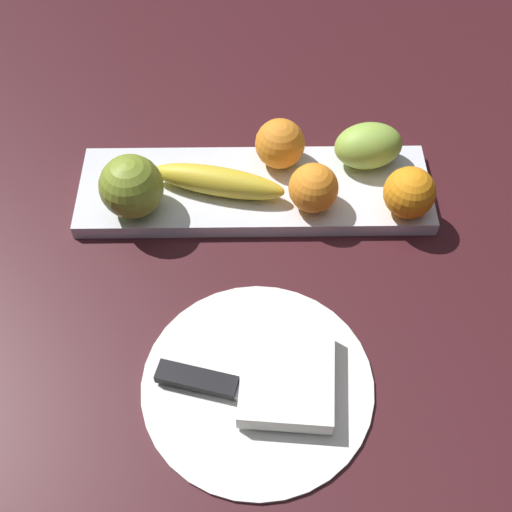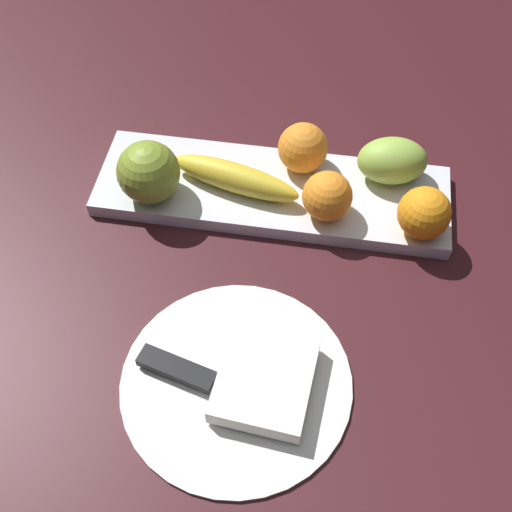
# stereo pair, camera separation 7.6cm
# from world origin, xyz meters

# --- Properties ---
(ground_plane) EXTENTS (2.40, 2.40, 0.00)m
(ground_plane) POSITION_xyz_m (0.00, 0.00, 0.00)
(ground_plane) COLOR #3B161B
(fruit_tray) EXTENTS (0.47, 0.14, 0.02)m
(fruit_tray) POSITION_xyz_m (-0.04, 0.02, 0.01)
(fruit_tray) COLOR silver
(fruit_tray) RESTS_ON ground_plane
(apple) EXTENTS (0.08, 0.08, 0.08)m
(apple) POSITION_xyz_m (-0.20, -0.02, 0.06)
(apple) COLOR olive
(apple) RESTS_ON fruit_tray
(banana) EXTENTS (0.18, 0.08, 0.04)m
(banana) POSITION_xyz_m (-0.09, 0.01, 0.04)
(banana) COLOR gold
(banana) RESTS_ON fruit_tray
(orange_near_apple) EXTENTS (0.06, 0.06, 0.06)m
(orange_near_apple) POSITION_xyz_m (0.03, -0.02, 0.05)
(orange_near_apple) COLOR orange
(orange_near_apple) RESTS_ON fruit_tray
(orange_near_banana) EXTENTS (0.07, 0.07, 0.07)m
(orange_near_banana) POSITION_xyz_m (-0.01, 0.06, 0.05)
(orange_near_banana) COLOR orange
(orange_near_banana) RESTS_ON fruit_tray
(orange_center) EXTENTS (0.07, 0.07, 0.07)m
(orange_center) POSITION_xyz_m (0.15, -0.03, 0.05)
(orange_center) COLOR orange
(orange_center) RESTS_ON fruit_tray
(grape_bunch) EXTENTS (0.10, 0.08, 0.06)m
(grape_bunch) POSITION_xyz_m (0.11, 0.06, 0.05)
(grape_bunch) COLOR #96BF48
(grape_bunch) RESTS_ON fruit_tray
(dinner_plate) EXTENTS (0.26, 0.26, 0.01)m
(dinner_plate) POSITION_xyz_m (-0.04, -0.26, 0.00)
(dinner_plate) COLOR white
(dinner_plate) RESTS_ON ground_plane
(folded_napkin) EXTENTS (0.11, 0.12, 0.02)m
(folded_napkin) POSITION_xyz_m (-0.01, -0.26, 0.02)
(folded_napkin) COLOR white
(folded_napkin) RESTS_ON dinner_plate
(knife) EXTENTS (0.18, 0.07, 0.01)m
(knife) POSITION_xyz_m (-0.09, -0.27, 0.01)
(knife) COLOR silver
(knife) RESTS_ON dinner_plate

